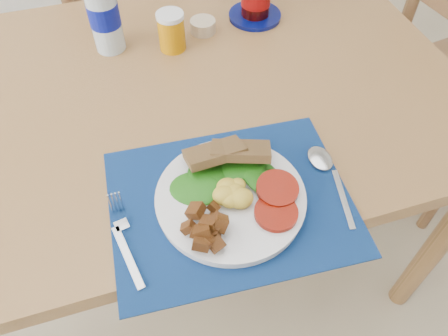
% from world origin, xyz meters
% --- Properties ---
extents(ground, '(4.00, 4.00, 0.00)m').
position_xyz_m(ground, '(0.00, 0.00, 0.00)').
color(ground, gray).
rests_on(ground, ground).
extents(table, '(1.40, 0.90, 0.75)m').
position_xyz_m(table, '(0.00, 0.20, 0.67)').
color(table, brown).
rests_on(table, ground).
extents(chair_far, '(0.55, 0.54, 1.17)m').
position_xyz_m(chair_far, '(-0.05, 0.89, 0.59)').
color(chair_far, '#50301D').
rests_on(chair_far, ground).
extents(placemat, '(0.46, 0.37, 0.00)m').
position_xyz_m(placemat, '(0.05, -0.14, 0.75)').
color(placemat, '#040A32').
rests_on(placemat, table).
extents(breakfast_plate, '(0.27, 0.27, 0.07)m').
position_xyz_m(breakfast_plate, '(0.05, -0.15, 0.77)').
color(breakfast_plate, silver).
rests_on(breakfast_plate, placemat).
extents(fork, '(0.04, 0.18, 0.00)m').
position_xyz_m(fork, '(-0.15, -0.16, 0.76)').
color(fork, '#B2B5BA').
rests_on(fork, placemat).
extents(spoon, '(0.05, 0.20, 0.01)m').
position_xyz_m(spoon, '(0.25, -0.13, 0.76)').
color(spoon, '#B2B5BA').
rests_on(spoon, placemat).
extents(water_bottle, '(0.07, 0.07, 0.25)m').
position_xyz_m(water_bottle, '(-0.09, 0.40, 0.86)').
color(water_bottle, '#ADBFCC').
rests_on(water_bottle, table).
extents(juice_glass, '(0.07, 0.07, 0.09)m').
position_xyz_m(juice_glass, '(0.06, 0.35, 0.80)').
color(juice_glass, '#BD7705').
rests_on(juice_glass, table).
extents(ramekin, '(0.07, 0.07, 0.03)m').
position_xyz_m(ramekin, '(0.15, 0.40, 0.77)').
color(ramekin, '#C2AD8E').
rests_on(ramekin, table).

